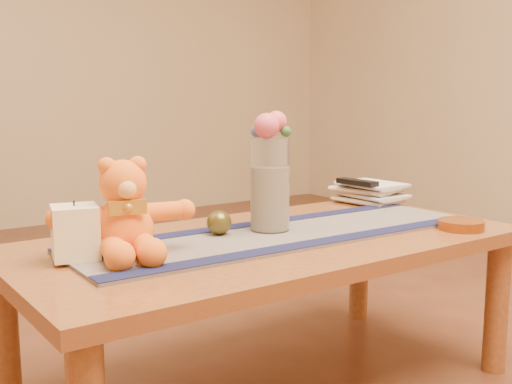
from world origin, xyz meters
TOP-DOWN VIEW (x-y plane):
  - coffee_table_top at (0.00, 0.00)m, footprint 1.40×0.70m
  - table_leg_fr at (0.64, -0.29)m, footprint 0.07×0.07m
  - table_leg_bl at (-0.64, 0.29)m, footprint 0.07×0.07m
  - table_leg_br at (0.64, 0.29)m, footprint 0.07×0.07m
  - persian_runner at (0.04, -0.00)m, footprint 1.21×0.38m
  - runner_border_near at (0.04, -0.15)m, footprint 1.20×0.09m
  - runner_border_far at (0.05, 0.14)m, footprint 1.20×0.09m
  - teddy_bear at (-0.42, 0.03)m, footprint 0.38×0.33m
  - pillar_candle at (-0.52, 0.06)m, footprint 0.13×0.13m
  - candle_wick at (-0.52, 0.06)m, footprint 0.00×0.00m
  - glass_vase at (0.03, 0.05)m, footprint 0.11×0.11m
  - potpourri_fill at (0.03, 0.05)m, footprint 0.09×0.09m
  - rose_left at (0.01, 0.04)m, footprint 0.07×0.07m
  - rose_right at (0.06, 0.05)m, footprint 0.06×0.06m
  - blue_flower_back at (0.04, 0.08)m, footprint 0.04×0.04m
  - blue_flower_side at (0.00, 0.07)m, footprint 0.04×0.04m
  - leaf_sprig at (0.07, 0.03)m, footprint 0.03×0.03m
  - bronze_ball at (-0.12, 0.08)m, footprint 0.09×0.09m
  - book_bottom at (0.54, 0.23)m, footprint 0.19×0.24m
  - book_lower at (0.55, 0.22)m, footprint 0.17×0.23m
  - book_upper at (0.54, 0.23)m, footprint 0.20×0.25m
  - book_top at (0.55, 0.23)m, footprint 0.17×0.23m
  - tv_remote at (0.55, 0.22)m, footprint 0.06×0.16m
  - amber_dish at (0.51, -0.24)m, footprint 0.16×0.16m

SIDE VIEW (x-z plane):
  - table_leg_fr at x=0.64m, z-range 0.00..0.41m
  - table_leg_bl at x=-0.64m, z-range 0.00..0.41m
  - table_leg_br at x=0.64m, z-range 0.00..0.41m
  - coffee_table_top at x=0.00m, z-range 0.41..0.45m
  - persian_runner at x=0.04m, z-range 0.45..0.46m
  - runner_border_near at x=0.04m, z-range 0.46..0.46m
  - runner_border_far at x=0.05m, z-range 0.46..0.46m
  - book_bottom at x=0.54m, z-range 0.45..0.47m
  - amber_dish at x=0.51m, z-range 0.45..0.48m
  - book_lower at x=0.55m, z-range 0.47..0.49m
  - bronze_ball at x=-0.12m, z-range 0.46..0.53m
  - book_upper at x=0.54m, z-range 0.49..0.51m
  - book_top at x=0.55m, z-range 0.51..0.53m
  - pillar_candle at x=-0.52m, z-range 0.46..0.58m
  - tv_remote at x=0.55m, z-range 0.53..0.54m
  - potpourri_fill at x=0.03m, z-range 0.46..0.64m
  - teddy_bear at x=-0.42m, z-range 0.46..0.68m
  - candle_wick at x=-0.52m, z-range 0.58..0.59m
  - glass_vase at x=0.03m, z-range 0.46..0.72m
  - leaf_sprig at x=0.07m, z-range 0.72..0.75m
  - blue_flower_side at x=0.00m, z-range 0.72..0.76m
  - blue_flower_back at x=0.04m, z-range 0.72..0.77m
  - rose_left at x=0.01m, z-range 0.72..0.79m
  - rose_right at x=0.06m, z-range 0.73..0.79m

